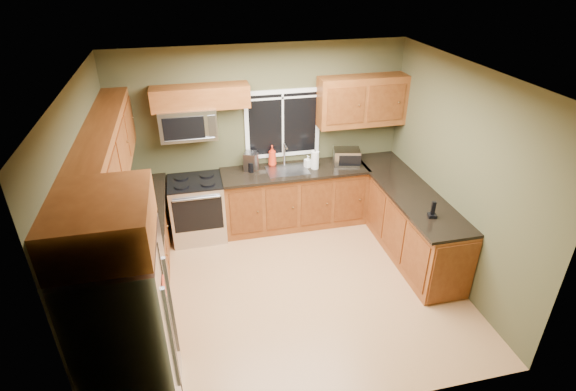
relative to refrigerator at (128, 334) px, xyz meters
name	(u,v)px	position (x,y,z in m)	size (l,w,h in m)	color
floor	(290,288)	(1.74, 1.30, -0.90)	(4.20, 4.20, 0.00)	#AA774A
ceiling	(291,75)	(1.74, 1.30, 1.80)	(4.20, 4.20, 0.00)	white
back_wall	(263,138)	(1.74, 3.10, 0.45)	(4.20, 4.20, 0.00)	#46452A
front_wall	(343,302)	(1.74, -0.50, 0.45)	(4.20, 4.20, 0.00)	#46452A
left_wall	(95,217)	(-0.36, 1.30, 0.45)	(3.60, 3.60, 0.00)	#46452A
right_wall	(457,177)	(3.84, 1.30, 0.45)	(3.60, 3.60, 0.00)	#46452A
window	(283,124)	(2.04, 3.08, 0.65)	(1.12, 0.03, 1.02)	white
base_cabinets_left	(141,256)	(-0.06, 1.78, -0.45)	(0.60, 2.65, 0.90)	brown
countertop_left	(137,224)	(-0.04, 1.78, 0.02)	(0.65, 2.65, 0.04)	black
base_cabinets_back	(294,198)	(2.15, 2.80, -0.45)	(2.17, 0.60, 0.90)	brown
countertop_back	(295,171)	(2.15, 2.78, 0.02)	(2.17, 0.65, 0.04)	black
base_cabinets_peninsula	(406,219)	(3.54, 1.84, -0.45)	(0.60, 2.52, 0.90)	brown
countertop_peninsula	(408,190)	(3.51, 1.85, 0.02)	(0.65, 2.50, 0.04)	black
upper_cabinets_left	(107,153)	(-0.20, 1.78, 0.96)	(0.33, 2.65, 0.72)	brown
upper_cabinets_back_left	(200,97)	(0.89, 2.94, 1.17)	(1.30, 0.33, 0.30)	brown
upper_cabinets_back_right	(362,101)	(3.19, 2.94, 0.96)	(1.30, 0.33, 0.72)	brown
upper_cabinet_over_fridge	(102,222)	(0.00, 0.00, 1.13)	(0.72, 0.90, 0.38)	brown
refrigerator	(128,334)	(0.00, 0.00, 0.00)	(0.74, 0.90, 1.80)	#B7B7BC
range	(198,209)	(0.69, 2.77, -0.43)	(0.76, 0.69, 0.94)	#B7B7BC
microwave	(188,123)	(0.69, 2.91, 0.83)	(0.76, 0.41, 0.42)	#B7B7BC
sink	(287,169)	(2.04, 2.79, 0.05)	(0.60, 0.42, 0.36)	slate
toaster_oven	(347,157)	(2.96, 2.79, 0.16)	(0.44, 0.37, 0.24)	#B7B7BC
coffee_maker	(251,162)	(1.52, 2.92, 0.17)	(0.23, 0.26, 0.27)	slate
kettle	(253,160)	(1.56, 2.95, 0.18)	(0.19, 0.19, 0.30)	#B7B7BC
paper_towel_roll	(315,160)	(2.45, 2.75, 0.18)	(0.14, 0.14, 0.30)	white
soap_bottle_a	(272,156)	(1.86, 3.00, 0.20)	(0.12, 0.12, 0.31)	red
soap_bottle_b	(308,161)	(2.36, 2.82, 0.13)	(0.08, 0.08, 0.18)	white
soap_bottle_c	(248,163)	(1.49, 2.96, 0.13)	(0.14, 0.14, 0.18)	white
cordless_phone	(432,213)	(3.45, 1.10, 0.10)	(0.11, 0.11, 0.21)	black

